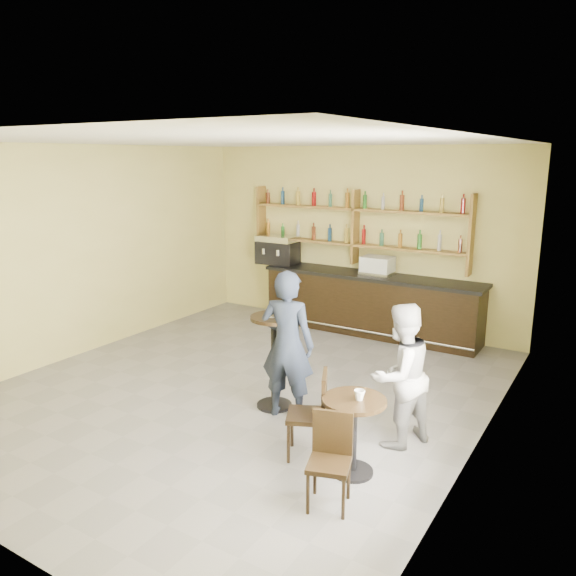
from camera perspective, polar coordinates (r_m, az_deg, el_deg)
The scene contains 22 objects.
floor at distance 7.61m, azimuth -4.53°, elevation -10.22°, with size 7.00×7.00×0.00m, color slate.
ceiling at distance 6.98m, azimuth -5.02°, elevation 14.65°, with size 7.00×7.00×0.00m, color white.
wall_back at distance 10.11m, azimuth 7.13°, elevation 5.07°, with size 7.00×7.00×0.00m, color #DAD07C.
wall_left at distance 9.20m, azimuth -20.01°, elevation 3.56°, with size 7.00×7.00×0.00m, color #DAD07C.
wall_right at distance 5.89m, azimuth 19.43°, elevation -1.50°, with size 7.00×7.00×0.00m, color #DAD07C.
window_pane at distance 4.74m, azimuth 16.24°, elevation -3.52°, with size 2.00×2.00×0.00m, color white.
window_frame at distance 4.74m, azimuth 16.17°, elevation -3.52°, with size 0.04×1.70×2.10m, color black, non-canonical shape.
shelf_unit at distance 9.96m, azimuth 6.85°, elevation 6.18°, with size 4.00×0.26×1.40m, color brown, non-canonical shape.
liquor_bottles at distance 9.94m, azimuth 6.88°, elevation 7.15°, with size 3.68×0.10×1.00m, color #8C5919, non-canonical shape.
bar_counter at distance 9.84m, azimuth 8.37°, elevation -1.60°, with size 3.87×0.76×1.05m, color black, non-canonical shape.
espresso_machine at distance 10.55m, azimuth -1.04°, elevation 3.93°, with size 0.74×0.47×0.53m, color black, non-canonical shape.
pastry_case at distance 9.65m, azimuth 9.07°, elevation 2.24°, with size 0.53×0.42×0.32m, color silver, non-canonical shape.
pedestal_table at distance 6.89m, azimuth -1.42°, elevation -7.52°, with size 0.57×0.57×1.16m, color black, non-canonical shape.
napkin at distance 6.70m, azimuth -1.45°, elevation -2.85°, with size 0.16×0.16×0.00m, color white.
donut at distance 6.68m, azimuth -1.43°, elevation -2.70°, with size 0.11×0.11×0.04m, color gold.
cup_pedestal at distance 6.70m, azimuth 0.02°, elevation -2.40°, with size 0.13×0.13×0.11m, color white.
man_main at distance 6.55m, azimuth -0.08°, elevation -5.80°, with size 0.65×0.42×1.77m, color black.
cafe_table at distance 5.63m, azimuth 6.65°, elevation -14.73°, with size 0.62×0.62×0.78m, color black, non-canonical shape.
cup_cafe at distance 5.42m, azimuth 7.26°, elevation -10.74°, with size 0.11×0.11×0.10m, color white.
chair_west at distance 5.87m, azimuth 1.90°, elevation -12.72°, with size 0.39×0.39×0.91m, color black, non-canonical shape.
chair_south at distance 5.13m, azimuth 4.19°, elevation -17.33°, with size 0.36×0.36×0.84m, color black, non-canonical shape.
patron_second at distance 6.09m, azimuth 11.31°, elevation -8.68°, with size 0.76×0.59×1.56m, color #95959A.
Camera 1 is at (4.16, -5.60, 3.03)m, focal length 35.00 mm.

